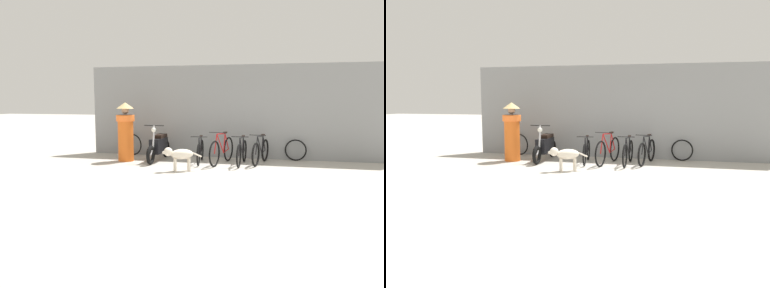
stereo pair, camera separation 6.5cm
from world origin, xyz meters
The scene contains 11 objects.
ground_plane centered at (0.00, 0.00, 0.00)m, with size 60.00×60.00×0.00m, color #ADA89E.
shop_wall_back centered at (0.00, 3.37, 1.42)m, with size 9.53×0.20×2.84m.
bicycle_0 centered at (-0.91, 2.14, 0.33)m, with size 0.46×1.59×0.80m.
bicycle_1 centered at (-0.29, 2.12, 0.38)m, with size 0.53×1.74×0.92m.
bicycle_2 centered at (0.27, 2.12, 0.34)m, with size 0.46×1.66×0.83m.
bicycle_3 centered at (0.77, 2.38, 0.35)m, with size 0.50×1.59×0.85m.
motorcycle centered at (-2.19, 2.23, 0.43)m, with size 0.58×1.93×1.08m.
stray_dog centered at (-1.17, 0.79, 0.43)m, with size 0.95×0.53×0.62m.
person_in_robes centered at (-3.11, 1.97, 0.89)m, with size 0.74×0.74×1.71m.
spare_tire_left centered at (-3.35, 3.11, 0.34)m, with size 0.66×0.26×0.68m.
spare_tire_right centered at (1.75, 3.12, 0.32)m, with size 0.63×0.16×0.64m.
Camera 1 is at (1.30, -8.17, 1.84)m, focal length 35.00 mm.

